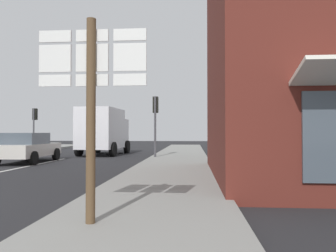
{
  "coord_description": "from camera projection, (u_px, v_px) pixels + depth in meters",
  "views": [
    {
      "loc": [
        7.22,
        -5.52,
        1.49
      ],
      "look_at": [
        5.8,
        12.93,
        1.87
      ],
      "focal_mm": 34.06,
      "sensor_mm": 36.0,
      "label": 1
    }
  ],
  "objects": [
    {
      "name": "route_sign_post",
      "position": [
        91.0,
        98.0,
        4.78
      ],
      "size": [
        1.66,
        0.14,
        3.2
      ],
      "color": "brown",
      "rests_on": "ground"
    },
    {
      "name": "sidewalk_right",
      "position": [
        174.0,
        166.0,
        13.51
      ],
      "size": [
        3.18,
        44.0,
        0.14
      ],
      "primitive_type": "cube",
      "color": "gray",
      "rests_on": "ground"
    },
    {
      "name": "lane_centre_stripe",
      "position": [
        1.0,
        172.0,
        12.01
      ],
      "size": [
        0.16,
        12.0,
        0.01
      ],
      "primitive_type": "cube",
      "color": "silver",
      "rests_on": "ground"
    },
    {
      "name": "traffic_light_far_left",
      "position": [
        35.0,
        120.0,
        24.99
      ],
      "size": [
        0.3,
        0.49,
        3.38
      ],
      "color": "#47474C",
      "rests_on": "ground"
    },
    {
      "name": "sedan_far",
      "position": [
        28.0,
        147.0,
        15.8
      ],
      "size": [
        2.12,
        4.28,
        1.47
      ],
      "color": "beige",
      "rests_on": "ground"
    },
    {
      "name": "delivery_truck",
      "position": [
        104.0,
        130.0,
        21.28
      ],
      "size": [
        2.69,
        5.1,
        3.05
      ],
      "color": "silver",
      "rests_on": "ground"
    },
    {
      "name": "ground_plane",
      "position": [
        49.0,
        162.0,
        15.99
      ],
      "size": [
        80.0,
        80.0,
        0.0
      ],
      "primitive_type": "plane",
      "color": "#232326"
    },
    {
      "name": "traffic_light_near_right",
      "position": [
        155.0,
        113.0,
        17.79
      ],
      "size": [
        0.3,
        0.49,
        3.49
      ],
      "color": "#47474C",
      "rests_on": "ground"
    }
  ]
}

